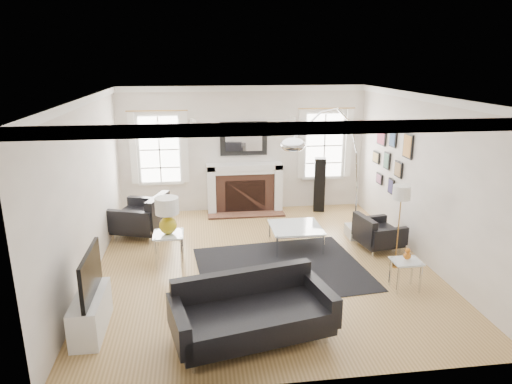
{
  "coord_description": "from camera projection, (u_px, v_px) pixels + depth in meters",
  "views": [
    {
      "loc": [
        -1.03,
        -7.05,
        3.35
      ],
      "look_at": [
        -0.07,
        0.3,
        1.18
      ],
      "focal_mm": 32.0,
      "sensor_mm": 36.0,
      "label": 1
    }
  ],
  "objects": [
    {
      "name": "tv_unit",
      "position": [
        91.0,
        308.0,
        5.76
      ],
      "size": [
        0.35,
        1.0,
        1.09
      ],
      "color": "white",
      "rests_on": "floor"
    },
    {
      "name": "side_table_left",
      "position": [
        169.0,
        240.0,
        7.63
      ],
      "size": [
        0.5,
        0.5,
        0.55
      ],
      "color": "silver",
      "rests_on": "floor"
    },
    {
      "name": "area_rug",
      "position": [
        281.0,
        268.0,
        7.58
      ],
      "size": [
        2.9,
        2.5,
        0.01
      ],
      "primitive_type": "cube",
      "rotation": [
        0.0,
        0.0,
        0.1
      ],
      "color": "black",
      "rests_on": "floor"
    },
    {
      "name": "ceiling",
      "position": [
        263.0,
        96.0,
        6.99
      ],
      "size": [
        5.5,
        6.0,
        0.02
      ],
      "primitive_type": "cube",
      "color": "white",
      "rests_on": "back_wall"
    },
    {
      "name": "orange_vase",
      "position": [
        407.0,
        254.0,
        6.75
      ],
      "size": [
        0.11,
        0.11,
        0.18
      ],
      "color": "#C96A19",
      "rests_on": "nesting_table"
    },
    {
      "name": "stick_floor_lamp",
      "position": [
        401.0,
        197.0,
        7.33
      ],
      "size": [
        0.29,
        0.29,
        1.41
      ],
      "color": "#B3823E",
      "rests_on": "floor"
    },
    {
      "name": "front_wall",
      "position": [
        306.0,
        263.0,
        4.53
      ],
      "size": [
        5.5,
        0.04,
        2.8
      ],
      "primitive_type": "cube",
      "color": "white",
      "rests_on": "floor"
    },
    {
      "name": "floor",
      "position": [
        262.0,
        263.0,
        7.77
      ],
      "size": [
        6.0,
        6.0,
        0.0
      ],
      "primitive_type": "plane",
      "color": "#9B7341",
      "rests_on": "ground"
    },
    {
      "name": "armchair_right",
      "position": [
        376.0,
        234.0,
        8.29
      ],
      "size": [
        0.83,
        0.9,
        0.53
      ],
      "color": "black",
      "rests_on": "floor"
    },
    {
      "name": "arc_floor_lamp",
      "position": [
        328.0,
        175.0,
        7.8
      ],
      "size": [
        1.88,
        1.74,
        2.66
      ],
      "color": "silver",
      "rests_on": "floor"
    },
    {
      "name": "fireplace",
      "position": [
        245.0,
        189.0,
        10.28
      ],
      "size": [
        1.7,
        0.69,
        1.11
      ],
      "color": "white",
      "rests_on": "floor"
    },
    {
      "name": "sofa",
      "position": [
        251.0,
        312.0,
        5.62
      ],
      "size": [
        2.1,
        1.29,
        0.64
      ],
      "color": "black",
      "rests_on": "floor"
    },
    {
      "name": "nesting_table",
      "position": [
        406.0,
        267.0,
        6.81
      ],
      "size": [
        0.43,
        0.36,
        0.47
      ],
      "color": "silver",
      "rests_on": "floor"
    },
    {
      "name": "speaker_tower",
      "position": [
        319.0,
        185.0,
        10.34
      ],
      "size": [
        0.29,
        0.29,
        1.22
      ],
      "primitive_type": "cube",
      "rotation": [
        0.0,
        0.0,
        -0.21
      ],
      "color": "black",
      "rests_on": "floor"
    },
    {
      "name": "window_right",
      "position": [
        324.0,
        145.0,
        10.4
      ],
      "size": [
        1.24,
        0.15,
        1.62
      ],
      "color": "white",
      "rests_on": "back_wall"
    },
    {
      "name": "armchair_left",
      "position": [
        143.0,
        217.0,
        8.9
      ],
      "size": [
        1.17,
        1.24,
        0.68
      ],
      "color": "black",
      "rests_on": "floor"
    },
    {
      "name": "back_wall",
      "position": [
        243.0,
        149.0,
        10.24
      ],
      "size": [
        5.5,
        0.04,
        2.8
      ],
      "primitive_type": "cube",
      "color": "white",
      "rests_on": "floor"
    },
    {
      "name": "coffee_table",
      "position": [
        296.0,
        228.0,
        8.35
      ],
      "size": [
        0.91,
        0.91,
        0.41
      ],
      "color": "silver",
      "rests_on": "floor"
    },
    {
      "name": "gallery_wall",
      "position": [
        390.0,
        156.0,
        8.92
      ],
      "size": [
        0.04,
        1.73,
        1.29
      ],
      "color": "black",
      "rests_on": "right_wall"
    },
    {
      "name": "gourd_lamp",
      "position": [
        167.0,
        213.0,
        7.5
      ],
      "size": [
        0.39,
        0.39,
        0.63
      ],
      "color": "gold",
      "rests_on": "side_table_left"
    },
    {
      "name": "crown_molding",
      "position": [
        263.0,
        100.0,
        7.01
      ],
      "size": [
        5.5,
        6.0,
        0.12
      ],
      "primitive_type": "cube",
      "color": "white",
      "rests_on": "back_wall"
    },
    {
      "name": "left_wall",
      "position": [
        87.0,
        190.0,
        7.04
      ],
      "size": [
        0.04,
        6.0,
        2.8
      ],
      "primitive_type": "cube",
      "color": "white",
      "rests_on": "floor"
    },
    {
      "name": "window_left",
      "position": [
        159.0,
        149.0,
        9.94
      ],
      "size": [
        1.24,
        0.15,
        1.62
      ],
      "color": "white",
      "rests_on": "back_wall"
    },
    {
      "name": "mantel_mirror",
      "position": [
        244.0,
        139.0,
        10.12
      ],
      "size": [
        1.05,
        0.07,
        0.75
      ],
      "color": "black",
      "rests_on": "back_wall"
    },
    {
      "name": "right_wall",
      "position": [
        423.0,
        179.0,
        7.73
      ],
      "size": [
        0.04,
        6.0,
        2.8
      ],
      "primitive_type": "cube",
      "color": "white",
      "rests_on": "floor"
    }
  ]
}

